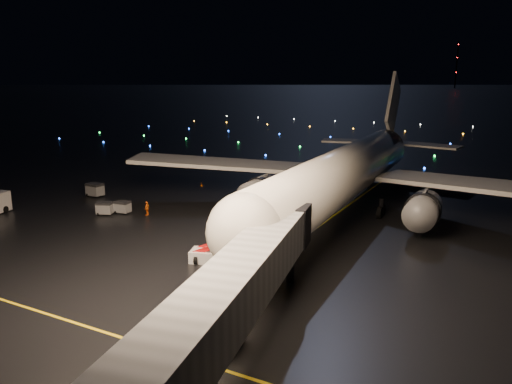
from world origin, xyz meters
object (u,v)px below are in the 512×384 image
at_px(airliner, 353,142).
at_px(belt_loader, 217,244).
at_px(crew_c, 147,208).
at_px(baggage_cart_1, 105,208).
at_px(baggage_cart_0, 123,207).
at_px(pushback_tug, 204,329).
at_px(baggage_cart_2, 95,190).

distance_m(airliner, belt_loader, 25.04).
bearing_deg(crew_c, baggage_cart_1, -75.63).
bearing_deg(baggage_cart_0, airliner, 25.68).
distance_m(airliner, pushback_tug, 36.83).
distance_m(airliner, baggage_cart_0, 29.56).
relative_size(baggage_cart_0, baggage_cart_1, 0.97).
bearing_deg(baggage_cart_1, airliner, 8.81).
height_order(pushback_tug, baggage_cart_0, pushback_tug).
relative_size(airliner, pushback_tug, 14.88).
relative_size(airliner, belt_loader, 8.46).
height_order(pushback_tug, belt_loader, belt_loader).
bearing_deg(airliner, pushback_tug, -89.13).
distance_m(airliner, baggage_cart_1, 31.54).
xyz_separation_m(airliner, baggage_cart_1, (-25.72, -16.48, -7.84)).
height_order(belt_loader, baggage_cart_0, belt_loader).
height_order(airliner, baggage_cart_1, airliner).
bearing_deg(crew_c, baggage_cart_0, -88.76).
relative_size(crew_c, baggage_cart_2, 0.79).
height_order(baggage_cart_0, baggage_cart_1, baggage_cart_1).
relative_size(airliner, baggage_cart_1, 32.61).
distance_m(belt_loader, baggage_cart_1, 21.97).
relative_size(airliner, baggage_cart_2, 27.44).
bearing_deg(pushback_tug, belt_loader, 132.76).
bearing_deg(belt_loader, baggage_cart_1, 143.79).
height_order(crew_c, baggage_cart_1, crew_c).
bearing_deg(crew_c, pushback_tug, 35.66).
bearing_deg(pushback_tug, baggage_cart_1, 158.66).
xyz_separation_m(crew_c, baggage_cart_1, (-4.76, -2.23, -0.08)).
distance_m(belt_loader, baggage_cart_0, 21.17).
bearing_deg(crew_c, baggage_cart_2, -118.73).
bearing_deg(airliner, crew_c, -147.96).
relative_size(pushback_tug, baggage_cart_1, 2.19).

